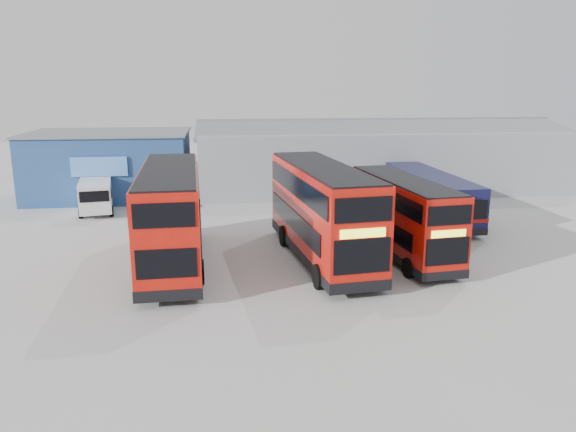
{
  "coord_description": "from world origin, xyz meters",
  "views": [
    {
      "loc": [
        -5.03,
        -27.28,
        9.06
      ],
      "look_at": [
        -1.8,
        1.15,
        2.1
      ],
      "focal_mm": 35.0,
      "sensor_mm": 36.0,
      "label": 1
    }
  ],
  "objects_px": {
    "double_decker_centre": "(322,214)",
    "double_decker_right": "(402,218)",
    "office_block": "(111,164)",
    "panel_van": "(96,194)",
    "maintenance_shed": "(376,156)",
    "double_decker_left": "(171,218)",
    "single_decker_blue": "(430,197)"
  },
  "relations": [
    {
      "from": "double_decker_right",
      "to": "panel_van",
      "type": "relative_size",
      "value": 1.8
    },
    {
      "from": "single_decker_blue",
      "to": "panel_van",
      "type": "relative_size",
      "value": 2.06
    },
    {
      "from": "double_decker_centre",
      "to": "double_decker_right",
      "type": "bearing_deg",
      "value": -2.99
    },
    {
      "from": "double_decker_right",
      "to": "single_decker_blue",
      "type": "distance_m",
      "value": 8.74
    },
    {
      "from": "double_decker_centre",
      "to": "maintenance_shed",
      "type": "bearing_deg",
      "value": 60.75
    },
    {
      "from": "maintenance_shed",
      "to": "double_decker_centre",
      "type": "relative_size",
      "value": 2.58
    },
    {
      "from": "single_decker_blue",
      "to": "panel_van",
      "type": "bearing_deg",
      "value": -13.66
    },
    {
      "from": "office_block",
      "to": "maintenance_shed",
      "type": "xyz_separation_m",
      "value": [
        22.0,
        2.01,
        0.02
      ]
    },
    {
      "from": "double_decker_centre",
      "to": "single_decker_blue",
      "type": "distance_m",
      "value": 11.73
    },
    {
      "from": "office_block",
      "to": "maintenance_shed",
      "type": "height_order",
      "value": "maintenance_shed"
    },
    {
      "from": "office_block",
      "to": "double_decker_centre",
      "type": "xyz_separation_m",
      "value": [
        13.81,
        -17.94,
        -0.14
      ]
    },
    {
      "from": "office_block",
      "to": "single_decker_blue",
      "type": "bearing_deg",
      "value": -24.14
    },
    {
      "from": "single_decker_blue",
      "to": "office_block",
      "type": "bearing_deg",
      "value": -26.25
    },
    {
      "from": "maintenance_shed",
      "to": "double_decker_left",
      "type": "xyz_separation_m",
      "value": [
        -15.74,
        -19.97,
        -0.17
      ]
    },
    {
      "from": "single_decker_blue",
      "to": "panel_van",
      "type": "xyz_separation_m",
      "value": [
        -22.51,
        4.6,
        -0.24
      ]
    },
    {
      "from": "maintenance_shed",
      "to": "office_block",
      "type": "bearing_deg",
      "value": -174.79
    },
    {
      "from": "office_block",
      "to": "double_decker_centre",
      "type": "bearing_deg",
      "value": -52.41
    },
    {
      "from": "double_decker_centre",
      "to": "double_decker_left",
      "type": "bearing_deg",
      "value": 173.23
    },
    {
      "from": "maintenance_shed",
      "to": "double_decker_right",
      "type": "relative_size",
      "value": 3.09
    },
    {
      "from": "office_block",
      "to": "double_decker_right",
      "type": "xyz_separation_m",
      "value": [
        18.14,
        -17.64,
        -0.54
      ]
    },
    {
      "from": "office_block",
      "to": "double_decker_right",
      "type": "bearing_deg",
      "value": -44.21
    },
    {
      "from": "panel_van",
      "to": "office_block",
      "type": "bearing_deg",
      "value": 79.38
    },
    {
      "from": "maintenance_shed",
      "to": "double_decker_right",
      "type": "xyz_separation_m",
      "value": [
        -3.86,
        -19.65,
        -0.56
      ]
    },
    {
      "from": "maintenance_shed",
      "to": "single_decker_blue",
      "type": "xyz_separation_m",
      "value": [
        0.45,
        -12.07,
        -1.09
      ]
    },
    {
      "from": "double_decker_centre",
      "to": "double_decker_right",
      "type": "relative_size",
      "value": 1.2
    },
    {
      "from": "double_decker_right",
      "to": "single_decker_blue",
      "type": "height_order",
      "value": "double_decker_right"
    },
    {
      "from": "office_block",
      "to": "panel_van",
      "type": "distance_m",
      "value": 5.61
    },
    {
      "from": "double_decker_centre",
      "to": "double_decker_right",
      "type": "distance_m",
      "value": 4.35
    },
    {
      "from": "maintenance_shed",
      "to": "panel_van",
      "type": "distance_m",
      "value": 23.33
    },
    {
      "from": "office_block",
      "to": "double_decker_left",
      "type": "xyz_separation_m",
      "value": [
        6.26,
        -17.96,
        -0.14
      ]
    },
    {
      "from": "double_decker_left",
      "to": "double_decker_right",
      "type": "height_order",
      "value": "double_decker_left"
    },
    {
      "from": "double_decker_centre",
      "to": "single_decker_blue",
      "type": "xyz_separation_m",
      "value": [
        8.64,
        7.88,
        -0.93
      ]
    }
  ]
}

